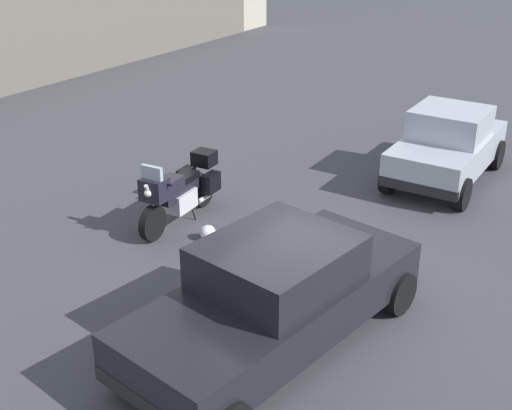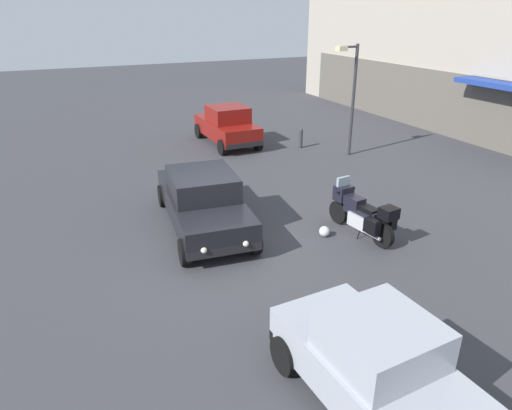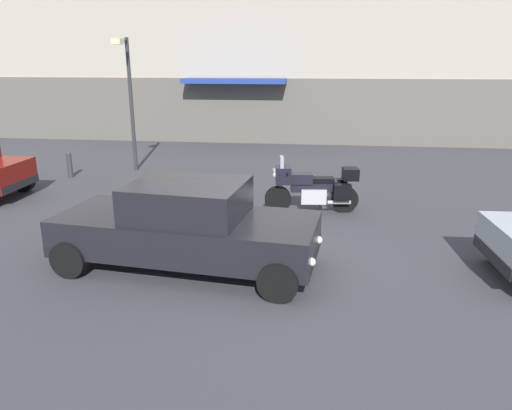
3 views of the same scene
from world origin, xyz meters
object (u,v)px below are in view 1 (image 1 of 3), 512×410
motorcycle (179,190)px  helmet (208,233)px  car_compact_side (447,145)px  car_sedan_far (276,295)px

motorcycle → helmet: bearing=64.1°
motorcycle → car_compact_side: 5.72m
helmet → car_sedan_far: size_ratio=0.06×
motorcycle → helmet: 1.06m
helmet → car_compact_side: size_ratio=0.08×
car_sedan_far → car_compact_side: bearing=8.5°
helmet → car_compact_side: 5.57m
motorcycle → car_sedan_far: bearing=51.9°
motorcycle → car_compact_side: (4.68, -3.29, 0.15)m
motorcycle → car_sedan_far: 4.14m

